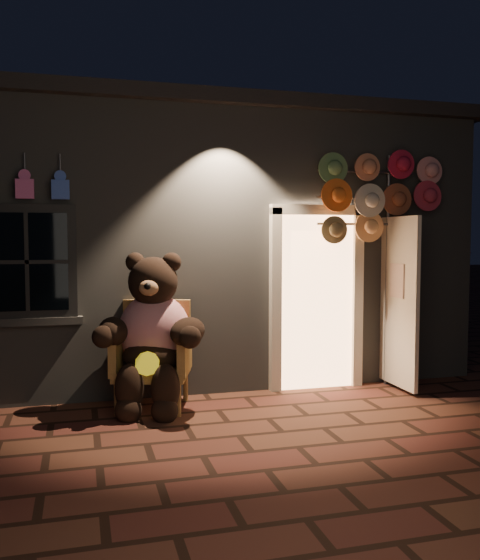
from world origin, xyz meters
name	(u,v)px	position (x,y,z in m)	size (l,w,h in m)	color
ground	(239,436)	(0.00, 0.00, 0.00)	(60.00, 60.00, 0.00)	#522F1F
shop_building	(172,242)	(0.00, 3.99, 1.74)	(7.30, 5.95, 3.51)	slate
wicker_armchair	(154,354)	(-0.62, 1.19, 0.56)	(0.93, 0.88, 1.12)	#A4733F
teddy_bear	(153,334)	(-0.65, 1.05, 0.80)	(1.17, 1.07, 1.68)	#AD1225
hat_rack	(378,194)	(2.04, 1.28, 2.31)	(1.60, 0.22, 2.81)	#59595E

